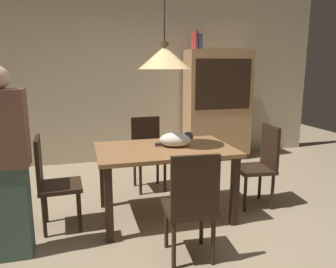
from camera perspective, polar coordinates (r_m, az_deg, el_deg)
ground at (r=3.36m, az=3.58°, el=-16.21°), size 10.00×10.00×0.00m
back_wall at (r=5.55m, az=-5.10°, el=10.38°), size 6.40×0.10×2.90m
dining_table at (r=3.39m, az=-0.59°, el=-4.06°), size 1.40×0.90×0.75m
chair_far_back at (r=4.26m, az=-3.59°, el=-2.75°), size 0.42×0.42×0.93m
chair_left_side at (r=3.35m, az=-19.78°, el=-7.47°), size 0.42×0.42×0.93m
chair_right_side at (r=3.85m, az=15.97°, el=-4.73°), size 0.44×0.44×0.93m
chair_near_front at (r=2.65m, az=4.15°, el=-11.92°), size 0.43×0.43×0.93m
cat_sleeping at (r=3.40m, az=1.56°, el=-0.95°), size 0.40×0.29×0.16m
pendant_lamp at (r=3.27m, az=-0.62°, el=13.31°), size 0.52×0.52×1.30m
hutch_bookcase at (r=5.64m, az=8.64°, el=4.60°), size 1.12×0.45×1.85m
book_red_tall at (r=5.46m, az=4.69°, el=16.04°), size 0.04×0.22×0.28m
book_blue_wide at (r=5.48m, az=5.33°, el=15.80°), size 0.06×0.24×0.24m
person_standing at (r=2.91m, az=-26.51°, el=-5.03°), size 0.36×0.22×1.58m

